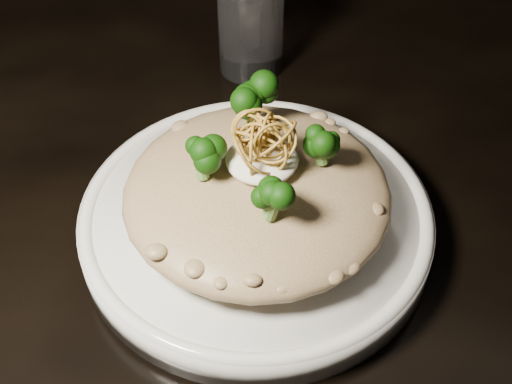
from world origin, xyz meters
TOP-DOWN VIEW (x-y plane):
  - table at (0.00, 0.00)m, footprint 1.10×0.80m
  - plate at (-0.01, -0.02)m, footprint 0.31×0.31m
  - risotto at (-0.01, -0.02)m, footprint 0.23×0.23m
  - broccoli at (-0.01, -0.02)m, footprint 0.13×0.13m
  - cheese at (-0.01, -0.01)m, footprint 0.06×0.06m
  - shallots at (-0.01, -0.01)m, footprint 0.06×0.06m
  - drinking_glass at (-0.03, 0.24)m, footprint 0.09×0.09m

SIDE VIEW (x-z plane):
  - table at x=0.00m, z-range 0.29..1.04m
  - plate at x=-0.01m, z-range 0.75..0.78m
  - risotto at x=-0.01m, z-range 0.78..0.83m
  - drinking_glass at x=-0.03m, z-range 0.75..0.88m
  - cheese at x=-0.01m, z-range 0.83..0.85m
  - broccoli at x=-0.01m, z-range 0.83..0.88m
  - shallots at x=-0.01m, z-range 0.85..0.89m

